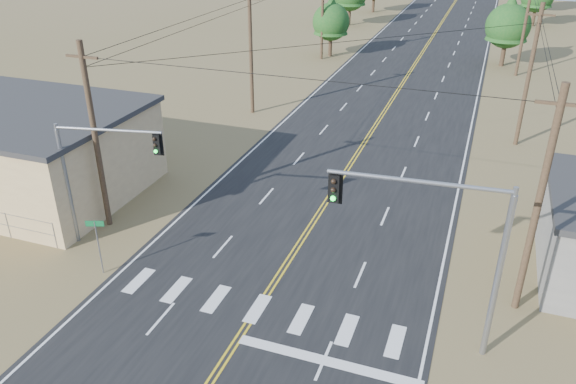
% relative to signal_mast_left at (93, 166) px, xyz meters
% --- Properties ---
extents(road, '(15.00, 200.00, 0.02)m').
position_rel_signal_mast_left_xyz_m(road, '(9.52, 19.69, -4.35)').
color(road, black).
rests_on(road, ground).
extents(utility_pole_left_near, '(1.80, 0.30, 10.00)m').
position_rel_signal_mast_left_xyz_m(utility_pole_left_near, '(-0.98, 1.69, 0.76)').
color(utility_pole_left_near, '#4C3826').
rests_on(utility_pole_left_near, ground).
extents(utility_pole_left_mid, '(1.80, 0.30, 10.00)m').
position_rel_signal_mast_left_xyz_m(utility_pole_left_mid, '(-0.98, 21.69, 0.76)').
color(utility_pole_left_mid, '#4C3826').
rests_on(utility_pole_left_mid, ground).
extents(utility_pole_left_far, '(1.80, 0.30, 10.00)m').
position_rel_signal_mast_left_xyz_m(utility_pole_left_far, '(-0.98, 41.69, 0.76)').
color(utility_pole_left_far, '#4C3826').
rests_on(utility_pole_left_far, ground).
extents(utility_pole_right_near, '(1.80, 0.30, 10.00)m').
position_rel_signal_mast_left_xyz_m(utility_pole_right_near, '(20.02, 1.69, 0.76)').
color(utility_pole_right_near, '#4C3826').
rests_on(utility_pole_right_near, ground).
extents(utility_pole_right_mid, '(1.80, 0.30, 10.00)m').
position_rel_signal_mast_left_xyz_m(utility_pole_right_mid, '(20.02, 21.69, 0.76)').
color(utility_pole_right_mid, '#4C3826').
rests_on(utility_pole_right_mid, ground).
extents(utility_pole_right_far, '(1.80, 0.30, 10.00)m').
position_rel_signal_mast_left_xyz_m(utility_pole_right_far, '(20.02, 41.69, 0.76)').
color(utility_pole_right_far, '#4C3826').
rests_on(utility_pole_right_far, ground).
extents(signal_mast_left, '(5.21, 1.28, 6.45)m').
position_rel_signal_mast_left_xyz_m(signal_mast_left, '(0.00, 0.00, 0.00)').
color(signal_mast_left, gray).
rests_on(signal_mast_left, ground).
extents(signal_mast_right, '(6.51, 0.88, 7.25)m').
position_rel_signal_mast_left_xyz_m(signal_mast_right, '(16.93, -1.93, 0.58)').
color(signal_mast_right, gray).
rests_on(signal_mast_right, ground).
extents(street_sign, '(0.81, 0.32, 2.85)m').
position_rel_signal_mast_left_xyz_m(street_sign, '(1.55, -2.31, -2.45)').
color(street_sign, gray).
rests_on(street_sign, ground).
extents(tree_left_near, '(4.22, 4.22, 7.03)m').
position_rel_signal_mast_left_xyz_m(tree_left_near, '(-0.45, 43.42, -0.06)').
color(tree_left_near, '#3F2D1E').
rests_on(tree_left_near, ground).
extents(tree_right_near, '(4.66, 4.66, 7.77)m').
position_rel_signal_mast_left_xyz_m(tree_right_near, '(18.52, 45.35, 0.39)').
color(tree_right_near, '#3F2D1E').
rests_on(tree_right_near, ground).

